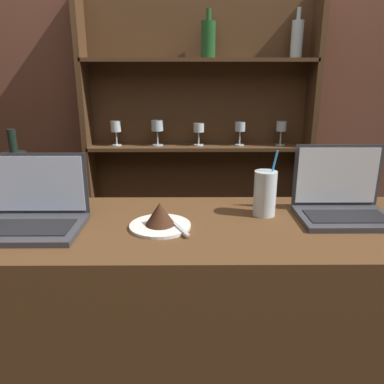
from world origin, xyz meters
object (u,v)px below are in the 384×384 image
wine_bottle_dark (18,179)px  laptop_far (342,201)px  laptop_near (31,213)px  cake_plate (160,218)px  water_glass (265,193)px

wine_bottle_dark → laptop_far: bearing=-4.8°
laptop_near → cake_plate: bearing=-1.1°
wine_bottle_dark → cake_plate: bearing=-19.9°
water_glass → cake_plate: bearing=-162.6°
laptop_near → water_glass: water_glass is taller
laptop_near → water_glass: 0.76m
cake_plate → water_glass: size_ratio=0.86×
cake_plate → laptop_near: bearing=178.9°
laptop_near → laptop_far: size_ratio=1.08×
laptop_near → laptop_far: 1.02m
cake_plate → wine_bottle_dark: wine_bottle_dark is taller
laptop_far → wine_bottle_dark: 1.13m
laptop_far → water_glass: laptop_far is taller
cake_plate → wine_bottle_dark: size_ratio=0.68×
water_glass → laptop_near: bearing=-172.3°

